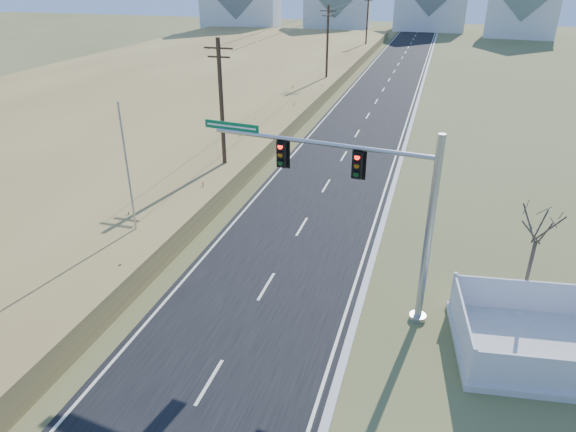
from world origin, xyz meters
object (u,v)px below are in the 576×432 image
object	(u,v)px
traffic_signal_mast	(380,206)
bare_tree	(540,224)
fence_enclosure	(556,347)
flagpole	(131,197)

from	to	relation	value
traffic_signal_mast	bare_tree	world-z (taller)	traffic_signal_mast
traffic_signal_mast	fence_enclosure	distance (m)	8.11
traffic_signal_mast	fence_enclosure	world-z (taller)	traffic_signal_mast
traffic_signal_mast	bare_tree	xyz separation A→B (m)	(5.90, 1.77, -0.79)
fence_enclosure	flagpole	size ratio (longest dim) A/B	1.03
fence_enclosure	bare_tree	xyz separation A→B (m)	(-0.90, 2.69, 3.54)
traffic_signal_mast	flagpole	world-z (taller)	traffic_signal_mast
traffic_signal_mast	flagpole	size ratio (longest dim) A/B	1.28
bare_tree	fence_enclosure	bearing A→B (deg)	-71.57
traffic_signal_mast	fence_enclosure	bearing A→B (deg)	-0.78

